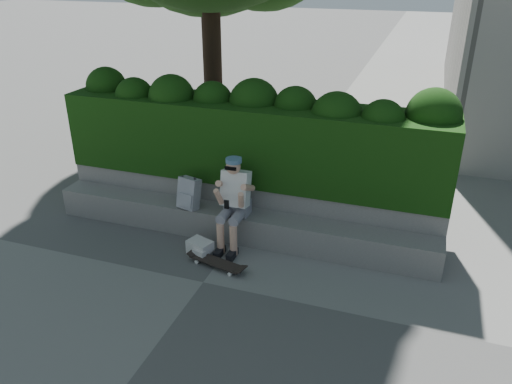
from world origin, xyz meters
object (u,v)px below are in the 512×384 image
at_px(person, 234,199).
at_px(skateboard, 217,262).
at_px(backpack_ground, 200,248).
at_px(backpack_plaid, 189,193).

bearing_deg(person, skateboard, -91.64).
bearing_deg(skateboard, backpack_ground, 161.18).
bearing_deg(skateboard, person, 101.34).
xyz_separation_m(person, skateboard, (-0.02, -0.66, -0.68)).
relative_size(person, backpack_plaid, 2.89).
xyz_separation_m(skateboard, backpack_plaid, (-0.75, 0.75, 0.62)).
bearing_deg(person, backpack_plaid, 173.96).
distance_m(person, backpack_plaid, 0.78).
relative_size(person, backpack_ground, 4.01).
xyz_separation_m(backpack_plaid, backpack_ground, (0.40, -0.53, -0.58)).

